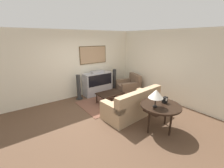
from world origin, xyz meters
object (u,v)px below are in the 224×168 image
(armchair, at_px, (129,86))
(table_lamp, at_px, (156,94))
(tv, at_px, (98,83))
(speaker_tower_right, at_px, (114,80))
(speaker_tower_left, at_px, (79,88))
(couch, at_px, (133,106))
(mantel_clock, at_px, (165,100))
(coffee_table, at_px, (110,94))
(console_table, at_px, (161,107))

(armchair, xyz_separation_m, table_lamp, (-1.57, -2.67, 0.81))
(tv, distance_m, speaker_tower_right, 0.90)
(speaker_tower_left, bearing_deg, couch, -69.99)
(armchair, distance_m, mantel_clock, 2.96)
(couch, distance_m, speaker_tower_left, 2.40)
(tv, bearing_deg, couch, -92.06)
(coffee_table, bearing_deg, tv, 84.50)
(tv, distance_m, table_lamp, 3.32)
(coffee_table, relative_size, speaker_tower_left, 0.95)
(tv, xyz_separation_m, armchair, (1.29, -0.59, -0.23))
(table_lamp, bearing_deg, speaker_tower_left, 100.82)
(mantel_clock, distance_m, speaker_tower_left, 3.41)
(armchair, bearing_deg, tv, -98.84)
(speaker_tower_right, bearing_deg, tv, 178.86)
(couch, xyz_separation_m, speaker_tower_right, (0.98, 2.25, 0.16))
(armchair, height_order, table_lamp, table_lamp)
(couch, xyz_separation_m, coffee_table, (-0.02, 1.22, 0.04))
(console_table, relative_size, table_lamp, 2.26)
(tv, height_order, console_table, tv)
(console_table, height_order, speaker_tower_right, speaker_tower_right)
(armchair, xyz_separation_m, console_table, (-1.36, -2.69, 0.39))
(couch, height_order, coffee_table, couch)
(armchair, height_order, coffee_table, armchair)
(table_lamp, distance_m, speaker_tower_right, 3.50)
(table_lamp, relative_size, mantel_clock, 2.78)
(coffee_table, height_order, console_table, console_table)
(tv, height_order, coffee_table, tv)
(couch, xyz_separation_m, armchair, (1.37, 1.68, -0.05))
(couch, relative_size, console_table, 1.86)
(armchair, distance_m, speaker_tower_right, 0.72)
(couch, height_order, mantel_clock, couch)
(table_lamp, bearing_deg, coffee_table, 85.29)
(armchair, bearing_deg, couch, -23.50)
(armchair, distance_m, coffee_table, 1.47)
(tv, bearing_deg, speaker_tower_right, -1.14)
(tv, distance_m, coffee_table, 1.06)
(table_lamp, distance_m, mantel_clock, 0.49)
(console_table, height_order, mantel_clock, mantel_clock)
(coffee_table, bearing_deg, couch, -89.10)
(tv, xyz_separation_m, table_lamp, (-0.28, -3.26, 0.58))
(tv, relative_size, armchair, 1.12)
(tv, xyz_separation_m, console_table, (-0.07, -3.28, 0.16))
(tv, relative_size, coffee_table, 1.30)
(coffee_table, distance_m, table_lamp, 2.33)
(armchair, xyz_separation_m, mantel_clock, (-1.17, -2.67, 0.54))
(armchair, height_order, console_table, armchair)
(tv, xyz_separation_m, coffee_table, (-0.10, -1.05, -0.14))
(tv, relative_size, mantel_clock, 7.47)
(armchair, height_order, speaker_tower_left, speaker_tower_left)
(armchair, relative_size, speaker_tower_left, 1.09)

